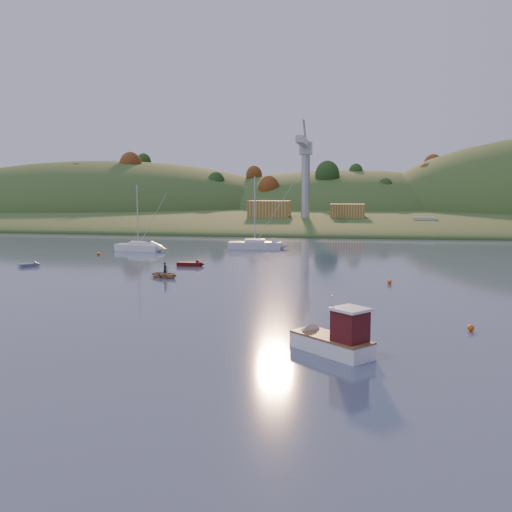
% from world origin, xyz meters
% --- Properties ---
extents(ground, '(500.00, 500.00, 0.00)m').
position_xyz_m(ground, '(0.00, 0.00, 0.00)').
color(ground, '#38425D').
rests_on(ground, ground).
extents(far_shore, '(620.00, 220.00, 1.50)m').
position_xyz_m(far_shore, '(0.00, 230.00, 0.00)').
color(far_shore, '#2F491D').
rests_on(far_shore, ground).
extents(shore_slope, '(640.00, 150.00, 7.00)m').
position_xyz_m(shore_slope, '(0.00, 165.00, 0.00)').
color(shore_slope, '#2F491D').
rests_on(shore_slope, ground).
extents(hill_left, '(170.00, 140.00, 44.00)m').
position_xyz_m(hill_left, '(-90.00, 200.00, 0.00)').
color(hill_left, '#2F491D').
rests_on(hill_left, ground).
extents(hill_center, '(140.00, 120.00, 36.00)m').
position_xyz_m(hill_center, '(10.00, 210.00, 0.00)').
color(hill_center, '#2F491D').
rests_on(hill_center, ground).
extents(hillside_trees, '(280.00, 50.00, 32.00)m').
position_xyz_m(hillside_trees, '(0.00, 185.00, 0.00)').
color(hillside_trees, '#203F16').
rests_on(hillside_trees, ground).
extents(wharf, '(42.00, 16.00, 2.40)m').
position_xyz_m(wharf, '(5.00, 122.00, 1.20)').
color(wharf, slate).
rests_on(wharf, ground).
extents(shed_west, '(11.00, 8.00, 4.80)m').
position_xyz_m(shed_west, '(-8.00, 123.00, 4.80)').
color(shed_west, '#915F30').
rests_on(shed_west, wharf).
extents(shed_east, '(9.00, 7.00, 4.00)m').
position_xyz_m(shed_east, '(13.00, 124.00, 4.40)').
color(shed_east, '#915F30').
rests_on(shed_east, wharf).
extents(dock_crane, '(3.20, 28.00, 20.30)m').
position_xyz_m(dock_crane, '(2.00, 118.39, 17.17)').
color(dock_crane, '#B7B7BC').
rests_on(dock_crane, wharf).
extents(fishing_boat, '(6.36, 5.98, 4.26)m').
position_xyz_m(fishing_boat, '(13.27, 5.29, 0.94)').
color(fishing_boat, white).
rests_on(fishing_boat, ground).
extents(sailboat_near, '(9.31, 3.72, 12.58)m').
position_xyz_m(sailboat_near, '(-2.18, 66.48, 0.80)').
color(sailboat_near, silver).
rests_on(sailboat_near, ground).
extents(sailboat_far, '(8.33, 3.95, 11.11)m').
position_xyz_m(sailboat_far, '(-21.12, 60.29, 0.72)').
color(sailboat_far, white).
rests_on(sailboat_far, ground).
extents(canoe, '(4.17, 3.62, 0.72)m').
position_xyz_m(canoe, '(-7.09, 33.08, 0.36)').
color(canoe, '#A08258').
rests_on(canoe, ground).
extents(paddler, '(0.56, 0.66, 1.55)m').
position_xyz_m(paddler, '(-7.09, 33.08, 0.77)').
color(paddler, black).
rests_on(paddler, ground).
extents(red_tender, '(3.85, 1.44, 1.29)m').
position_xyz_m(red_tender, '(-6.44, 43.38, 0.27)').
color(red_tender, '#500B0B').
rests_on(red_tender, ground).
extents(grey_dinghy, '(2.65, 2.73, 1.04)m').
position_xyz_m(grey_dinghy, '(-28.02, 39.39, 0.21)').
color(grey_dinghy, slate).
rests_on(grey_dinghy, ground).
extents(work_vessel, '(13.60, 6.70, 3.35)m').
position_xyz_m(work_vessel, '(32.31, 118.00, 1.19)').
color(work_vessel, slate).
rests_on(work_vessel, ground).
extents(buoy_0, '(0.50, 0.50, 0.50)m').
position_xyz_m(buoy_0, '(23.54, 12.36, 0.25)').
color(buoy_0, '#E4530C').
rests_on(buoy_0, ground).
extents(buoy_1, '(0.50, 0.50, 0.50)m').
position_xyz_m(buoy_1, '(18.85, 32.77, 0.25)').
color(buoy_1, '#E4530C').
rests_on(buoy_1, ground).
extents(buoy_2, '(0.50, 0.50, 0.50)m').
position_xyz_m(buoy_2, '(-24.81, 52.80, 0.25)').
color(buoy_2, '#E4530C').
rests_on(buoy_2, ground).
extents(buoy_3, '(0.50, 0.50, 0.50)m').
position_xyz_m(buoy_3, '(-21.95, 61.66, 0.25)').
color(buoy_3, '#E4530C').
rests_on(buoy_3, ground).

